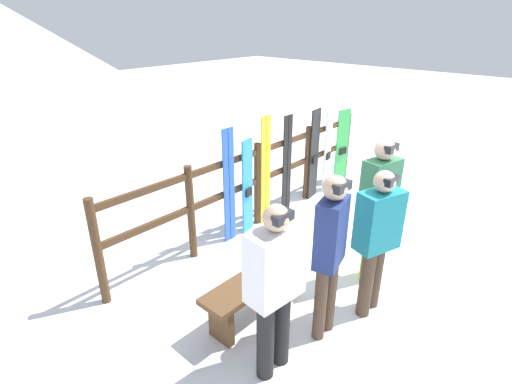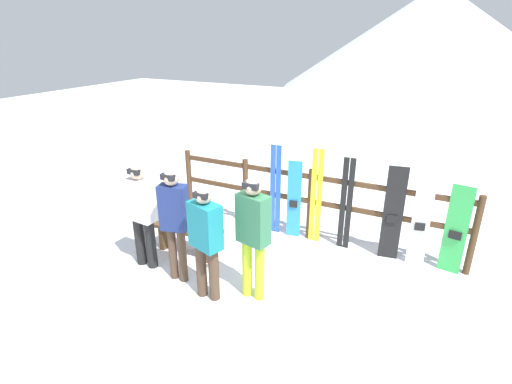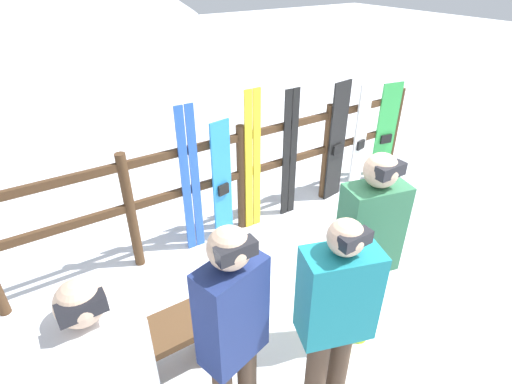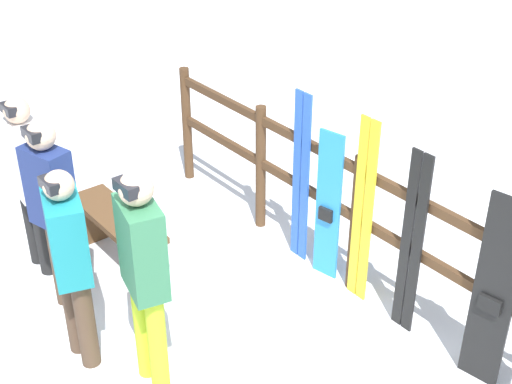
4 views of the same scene
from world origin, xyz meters
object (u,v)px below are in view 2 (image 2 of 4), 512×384
object	(u,v)px
bench	(187,234)
snowboard_green	(456,231)
person_teal	(206,237)
ski_pair_blue	(275,190)
person_navy	(174,217)
snowboard_blue	(294,200)
person_white	(142,210)
person_plaid_green	(253,230)
snowboard_black_stripe	(393,214)
ski_pair_yellow	(316,197)
ski_pair_black	(346,204)
snowboard_white	(421,222)

from	to	relation	value
bench	snowboard_green	distance (m)	4.09
person_teal	ski_pair_blue	bearing A→B (deg)	89.28
person_navy	snowboard_blue	distance (m)	2.26
person_teal	snowboard_blue	bearing A→B (deg)	79.92
person_white	snowboard_blue	distance (m)	2.55
person_plaid_green	snowboard_green	world-z (taller)	person_plaid_green
snowboard_blue	bench	bearing A→B (deg)	-134.94
person_navy	person_teal	xyz separation A→B (m)	(0.62, -0.16, -0.08)
person_navy	snowboard_black_stripe	distance (m)	3.32
ski_pair_yellow	bench	bearing A→B (deg)	-142.24
person_white	person_teal	size ratio (longest dim) A/B	1.02
ski_pair_black	person_navy	bearing A→B (deg)	-133.59
person_plaid_green	snowboard_black_stripe	world-z (taller)	person_plaid_green
snowboard_white	snowboard_green	world-z (taller)	snowboard_white
person_navy	snowboard_white	world-z (taller)	person_navy
snowboard_blue	ski_pair_black	bearing A→B (deg)	0.22
bench	snowboard_black_stripe	bearing A→B (deg)	24.07
person_navy	snowboard_green	world-z (taller)	person_navy
ski_pair_yellow	snowboard_green	size ratio (longest dim) A/B	1.19
bench	person_plaid_green	distance (m)	1.72
person_plaid_green	snowboard_white	bearing A→B (deg)	44.90
bench	snowboard_blue	world-z (taller)	snowboard_blue
ski_pair_black	snowboard_white	size ratio (longest dim) A/B	1.08
snowboard_black_stripe	snowboard_blue	bearing A→B (deg)	-180.00
bench	person_white	bearing A→B (deg)	-121.56
person_plaid_green	ski_pair_blue	distance (m)	1.96
bench	snowboard_white	size ratio (longest dim) A/B	0.81
ski_pair_black	snowboard_white	bearing A→B (deg)	-0.17
person_teal	snowboard_black_stripe	size ratio (longest dim) A/B	1.04
person_navy	ski_pair_yellow	bearing A→B (deg)	55.14
snowboard_black_stripe	snowboard_white	size ratio (longest dim) A/B	1.06
person_navy	snowboard_green	xyz separation A→B (m)	(3.54, 2.00, -0.32)
snowboard_green	person_teal	bearing A→B (deg)	-143.54
ski_pair_blue	ski_pair_yellow	xyz separation A→B (m)	(0.75, 0.00, 0.01)
bench	ski_pair_black	size ratio (longest dim) A/B	0.75
ski_pair_black	snowboard_green	bearing A→B (deg)	-0.12
person_navy	person_plaid_green	distance (m)	1.17
ski_pair_yellow	snowboard_white	xyz separation A→B (m)	(1.66, -0.00, -0.10)
person_teal	person_plaid_green	xyz separation A→B (m)	(0.55, 0.28, 0.09)
person_teal	snowboard_blue	size ratio (longest dim) A/B	1.15
person_white	person_teal	world-z (taller)	person_white
bench	snowboard_green	bearing A→B (deg)	18.91
bench	person_navy	xyz separation A→B (m)	(0.32, -0.68, 0.66)
person_plaid_green	bench	bearing A→B (deg)	159.41
person_white	person_plaid_green	size ratio (longest dim) A/B	0.94
bench	snowboard_white	xyz separation A→B (m)	(3.37, 1.32, 0.38)
ski_pair_yellow	snowboard_green	world-z (taller)	ski_pair_yellow
bench	snowboard_black_stripe	distance (m)	3.27
person_navy	person_plaid_green	bearing A→B (deg)	5.76
ski_pair_black	snowboard_blue	bearing A→B (deg)	-179.78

